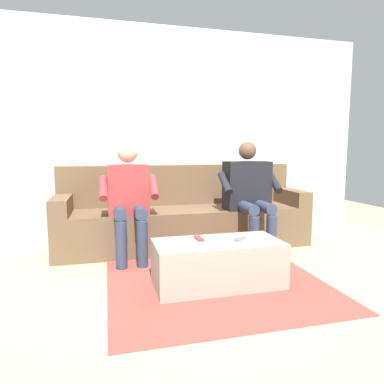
{
  "coord_description": "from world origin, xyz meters",
  "views": [
    {
      "loc": [
        0.8,
        3.36,
        1.02
      ],
      "look_at": [
        0.0,
        0.23,
        0.62
      ],
      "focal_mm": 31.32,
      "sensor_mm": 36.0,
      "label": 1
    }
  ],
  "objects": [
    {
      "name": "back_wall",
      "position": [
        0.0,
        -0.61,
        1.22
      ],
      "size": [
        4.79,
        0.06,
        2.43
      ],
      "primitive_type": "cube",
      "color": "silver",
      "rests_on": "ground"
    },
    {
      "name": "person_left_seated",
      "position": [
        -0.61,
        0.22,
        0.62
      ],
      "size": [
        0.61,
        0.56,
        1.11
      ],
      "color": "black",
      "rests_on": "ground"
    },
    {
      "name": "ground_plane",
      "position": [
        0.0,
        0.6,
        0.0
      ],
      "size": [
        8.0,
        8.0,
        0.0
      ],
      "primitive_type": "plane",
      "color": "tan"
    },
    {
      "name": "coffee_table",
      "position": [
        0.0,
        1.03,
        0.17
      ],
      "size": [
        0.96,
        0.45,
        0.34
      ],
      "color": "#A89E8E",
      "rests_on": "ground"
    },
    {
      "name": "person_right_seated",
      "position": [
        0.61,
        0.23,
        0.61
      ],
      "size": [
        0.53,
        0.48,
        1.1
      ],
      "color": "#B23838",
      "rests_on": "ground"
    },
    {
      "name": "couch",
      "position": [
        0.0,
        -0.14,
        0.3
      ],
      "size": [
        2.63,
        0.72,
        0.86
      ],
      "color": "brown",
      "rests_on": "ground"
    },
    {
      "name": "remote_red",
      "position": [
        0.13,
        0.94,
        0.35
      ],
      "size": [
        0.05,
        0.13,
        0.02
      ],
      "primitive_type": "cube",
      "rotation": [
        0.0,
        0.0,
        1.6
      ],
      "color": "#B73333",
      "rests_on": "coffee_table"
    },
    {
      "name": "remote_gray",
      "position": [
        -0.17,
        1.04,
        0.35
      ],
      "size": [
        0.11,
        0.09,
        0.03
      ],
      "primitive_type": "cube",
      "rotation": [
        0.0,
        0.0,
        0.62
      ],
      "color": "gray",
      "rests_on": "coffee_table"
    },
    {
      "name": "floor_rug",
      "position": [
        0.0,
        0.87,
        0.0
      ],
      "size": [
        1.64,
        1.75,
        0.01
      ],
      "primitive_type": "cube",
      "color": "#9E473D",
      "rests_on": "ground"
    },
    {
      "name": "remote_white",
      "position": [
        0.32,
        0.91,
        0.35
      ],
      "size": [
        0.14,
        0.08,
        0.02
      ],
      "primitive_type": "cube",
      "rotation": [
        0.0,
        0.0,
        2.82
      ],
      "color": "white",
      "rests_on": "coffee_table"
    }
  ]
}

